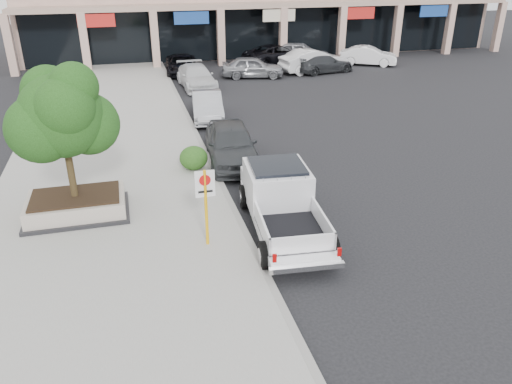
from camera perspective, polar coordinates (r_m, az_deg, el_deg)
ground at (r=14.91m, az=5.37°, el=-5.78°), size 120.00×120.00×0.00m
sidewalk at (r=19.48m, az=-16.32°, el=1.27°), size 8.00×52.00×0.15m
curb at (r=19.70m, az=-4.83°, el=2.52°), size 0.20×52.00×0.15m
planter at (r=16.95m, az=-19.81°, el=-1.43°), size 3.20×2.20×0.68m
planter_tree at (r=16.06m, az=-20.83°, el=8.28°), size 2.90×2.55×4.00m
no_parking_sign at (r=13.86m, az=-5.78°, el=-0.65°), size 0.55×0.09×2.30m
hedge at (r=19.50m, az=-7.14°, el=3.88°), size 1.10×0.99×0.93m
pickup_truck at (r=15.05m, az=3.19°, el=-1.47°), size 2.63×5.90×1.80m
curb_car_a at (r=20.32m, az=-2.85°, el=5.54°), size 2.38×4.96×1.63m
curb_car_b at (r=26.27m, az=-5.58°, el=9.76°), size 1.96×4.39×1.40m
curb_car_c at (r=33.05m, az=-6.83°, el=12.93°), size 2.23×5.01×1.43m
curb_car_d at (r=37.53m, az=-8.50°, el=14.23°), size 2.61×4.95×1.33m
lot_car_a at (r=35.84m, az=-0.38°, el=14.09°), size 4.59×2.62×1.47m
lot_car_b at (r=37.82m, az=6.59°, el=14.67°), size 5.24×2.53×1.66m
lot_car_c at (r=37.83m, az=7.73°, el=14.36°), size 4.89×2.79×1.34m
lot_car_d at (r=40.77m, az=2.31°, el=15.46°), size 5.96×4.39×1.51m
lot_car_e at (r=41.36m, az=4.98°, el=15.61°), size 5.13×3.73×1.62m
lot_car_f at (r=41.22m, az=12.72°, el=14.95°), size 4.53×3.48×1.43m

